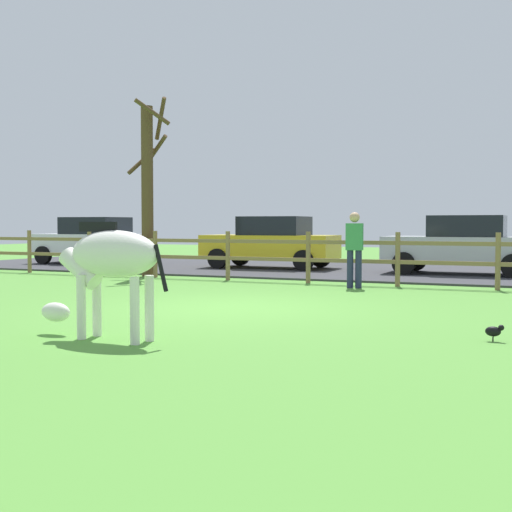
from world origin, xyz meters
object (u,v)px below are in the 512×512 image
Objects in this scene: bare_tree at (148,186)px; visitor_near_fence at (354,246)px; parked_car_white at (93,240)px; zebra at (109,263)px; parked_car_silver at (463,244)px; crow_on_grass at (494,331)px; parked_car_yellow at (271,242)px.

bare_tree reaches higher than visitor_near_fence.
visitor_near_fence reaches higher than parked_car_white.
zebra is 0.48× the size of parked_car_white.
bare_tree is at bearing -37.43° from parked_car_white.
visitor_near_fence is (5.92, -1.02, -1.49)m from bare_tree.
parked_car_silver is (2.44, 12.20, -0.08)m from zebra.
bare_tree is 10.20m from zebra.
crow_on_grass is 0.05× the size of parked_car_silver.
parked_car_silver is at bearing 78.71° from zebra.
parked_car_white is at bearing 156.99° from visitor_near_fence.
parked_car_silver is (5.63, -0.23, 0.00)m from parked_car_yellow.
bare_tree reaches higher than zebra.
parked_car_white is 1.00× the size of parked_car_silver.
parked_car_white is at bearing -179.29° from parked_car_silver.
bare_tree reaches higher than parked_car_white.
zebra is 12.83m from parked_car_yellow.
bare_tree is 1.17× the size of parked_car_silver.
parked_car_yellow is at bearing 129.96° from visitor_near_fence.
crow_on_grass is at bearing -55.23° from parked_car_yellow.
zebra is at bearing -95.87° from visitor_near_fence.
zebra is 9.01× the size of crow_on_grass.
parked_car_white is at bearing -176.62° from parked_car_yellow.
zebra is at bearing -157.49° from crow_on_grass.
parked_car_white is (-4.40, 3.37, -1.55)m from bare_tree.
bare_tree is at bearing -117.37° from parked_car_yellow.
parked_car_silver is at bearing -2.29° from parked_car_yellow.
parked_car_yellow and parked_car_silver have the same top height.
zebra is (5.14, -8.69, -1.47)m from bare_tree.
bare_tree is at bearing 120.60° from zebra.
parked_car_white reaches higher than crow_on_grass.
parked_car_white is at bearing 128.35° from zebra.
parked_car_yellow reaches higher than zebra.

